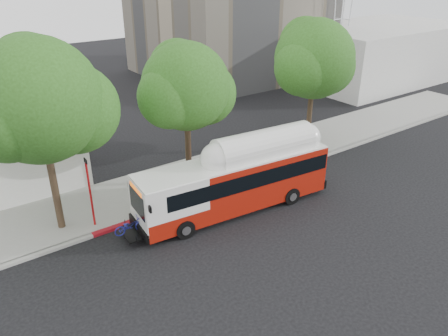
% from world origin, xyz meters
% --- Properties ---
extents(ground, '(120.00, 120.00, 0.00)m').
position_xyz_m(ground, '(0.00, 0.00, 0.00)').
color(ground, black).
rests_on(ground, ground).
extents(sidewalk, '(60.00, 5.00, 0.15)m').
position_xyz_m(sidewalk, '(0.00, 6.50, 0.07)').
color(sidewalk, gray).
rests_on(sidewalk, ground).
extents(curb_strip, '(60.00, 0.30, 0.15)m').
position_xyz_m(curb_strip, '(0.00, 3.90, 0.07)').
color(curb_strip, gray).
rests_on(curb_strip, ground).
extents(red_curb_segment, '(10.00, 0.32, 0.16)m').
position_xyz_m(red_curb_segment, '(-3.00, 3.90, 0.08)').
color(red_curb_segment, maroon).
rests_on(red_curb_segment, ground).
extents(street_tree_left, '(6.67, 5.80, 9.74)m').
position_xyz_m(street_tree_left, '(-8.53, 5.56, 6.60)').
color(street_tree_left, '#2D2116').
rests_on(street_tree_left, ground).
extents(street_tree_mid, '(5.75, 5.00, 8.62)m').
position_xyz_m(street_tree_mid, '(-0.59, 6.06, 5.91)').
color(street_tree_mid, '#2D2116').
rests_on(street_tree_mid, ground).
extents(street_tree_right, '(6.21, 5.40, 9.18)m').
position_xyz_m(street_tree_right, '(9.44, 5.86, 6.26)').
color(street_tree_right, '#2D2116').
rests_on(street_tree_right, ground).
extents(horizon_block, '(20.00, 12.00, 6.00)m').
position_xyz_m(horizon_block, '(30.00, 16.00, 3.00)').
color(horizon_block, silver).
rests_on(horizon_block, ground).
extents(transit_bus, '(11.92, 3.38, 3.48)m').
position_xyz_m(transit_bus, '(-0.55, 1.86, 1.63)').
color(transit_bus, '#9C170A').
rests_on(transit_bus, ground).
extents(signal_pole, '(0.11, 0.37, 3.88)m').
position_xyz_m(signal_pole, '(-7.55, 4.69, 1.99)').
color(signal_pole, red).
rests_on(signal_pole, ground).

